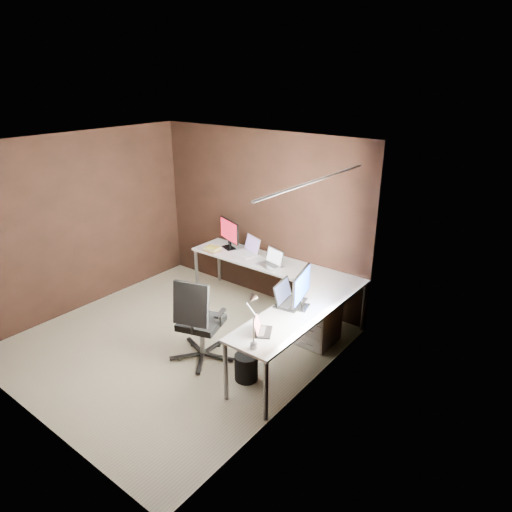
{
  "coord_description": "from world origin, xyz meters",
  "views": [
    {
      "loc": [
        3.89,
        -3.32,
        3.23
      ],
      "look_at": [
        0.59,
        0.95,
        1.04
      ],
      "focal_mm": 32.0,
      "sensor_mm": 36.0,
      "label": 1
    }
  ],
  "objects": [
    {
      "name": "drawer_pedestal",
      "position": [
        1.43,
        1.15,
        0.3
      ],
      "size": [
        0.42,
        0.5,
        0.6
      ],
      "primitive_type": "cube",
      "color": "white",
      "rests_on": "ground"
    },
    {
      "name": "laptop_black_big",
      "position": [
        1.3,
        0.63,
        0.79
      ],
      "size": [
        0.34,
        0.43,
        0.26
      ],
      "rotation": [
        0.0,
        0.0,
        1.74
      ],
      "color": "black",
      "rests_on": "desk"
    },
    {
      "name": "desk_lamp",
      "position": [
        1.5,
        -0.29,
        1.06
      ],
      "size": [
        0.18,
        0.21,
        0.52
      ],
      "rotation": [
        0.0,
        0.0,
        0.15
      ],
      "color": "slate",
      "rests_on": "desk"
    },
    {
      "name": "room",
      "position": [
        0.34,
        0.07,
        1.28
      ],
      "size": [
        3.6,
        3.6,
        2.5
      ],
      "color": "tan",
      "rests_on": "ground"
    },
    {
      "name": "monitor_left",
      "position": [
        -0.4,
        1.57,
        0.98
      ],
      "size": [
        0.49,
        0.23,
        0.45
      ],
      "rotation": [
        0.0,
        0.0,
        -0.36
      ],
      "color": "black",
      "rests_on": "desk"
    },
    {
      "name": "book_stack",
      "position": [
        -0.51,
        1.3,
        0.76
      ],
      "size": [
        0.23,
        0.19,
        0.07
      ],
      "rotation": [
        0.0,
        0.0,
        0.05
      ],
      "color": "#8E624C",
      "rests_on": "desk"
    },
    {
      "name": "desk",
      "position": [
        0.84,
        1.04,
        0.68
      ],
      "size": [
        2.65,
        2.25,
        0.73
      ],
      "color": "white",
      "rests_on": "ground"
    },
    {
      "name": "laptop_black_small",
      "position": [
        1.44,
        -0.08,
        0.77
      ],
      "size": [
        0.28,
        0.3,
        0.17
      ],
      "rotation": [
        0.0,
        0.0,
        2.09
      ],
      "color": "black",
      "rests_on": "desk"
    },
    {
      "name": "laptop_silver",
      "position": [
        0.5,
        1.41,
        0.78
      ],
      "size": [
        0.39,
        0.32,
        0.23
      ],
      "rotation": [
        0.0,
        0.0,
        -0.26
      ],
      "color": "silver",
      "rests_on": "desk"
    },
    {
      "name": "mouse_corner",
      "position": [
        1.07,
        1.35,
        0.75
      ],
      "size": [
        0.1,
        0.09,
        0.03
      ],
      "primitive_type": "ellipsoid",
      "rotation": [
        0.0,
        0.0,
        0.39
      ],
      "color": "black",
      "rests_on": "desk"
    },
    {
      "name": "office_chair",
      "position": [
        0.51,
        -0.04,
        0.32
      ],
      "size": [
        0.61,
        0.64,
        1.08
      ],
      "rotation": [
        0.0,
        0.0,
        0.31
      ],
      "color": "black",
      "rests_on": "ground"
    },
    {
      "name": "monitor_right",
      "position": [
        1.48,
        0.63,
        0.99
      ],
      "size": [
        0.19,
        0.54,
        0.45
      ],
      "rotation": [
        0.0,
        0.0,
        1.83
      ],
      "color": "black",
      "rests_on": "desk"
    },
    {
      "name": "mouse_left",
      "position": [
        -0.48,
        1.3,
        0.75
      ],
      "size": [
        0.1,
        0.08,
        0.03
      ],
      "primitive_type": "ellipsoid",
      "rotation": [
        0.0,
        0.0,
        -0.32
      ],
      "color": "black",
      "rests_on": "desk"
    },
    {
      "name": "laptop_white",
      "position": [
        -0.04,
        1.58,
        0.78
      ],
      "size": [
        0.44,
        0.38,
        0.24
      ],
      "rotation": [
        0.0,
        0.0,
        -0.37
      ],
      "color": "white",
      "rests_on": "desk"
    },
    {
      "name": "wastebasket",
      "position": [
        1.19,
        -0.01,
        0.15
      ],
      "size": [
        0.32,
        0.32,
        0.31
      ],
      "primitive_type": "cylinder",
      "rotation": [
        0.0,
        0.0,
        0.25
      ],
      "color": "black",
      "rests_on": "ground"
    }
  ]
}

